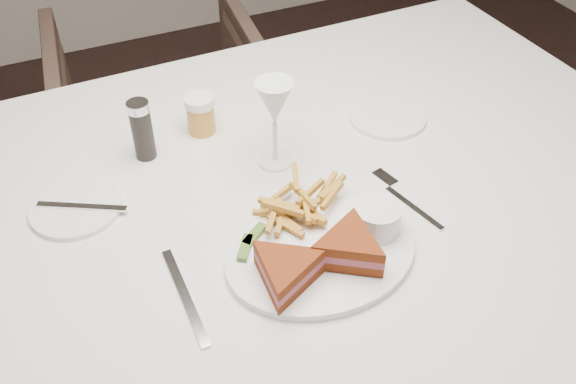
{
  "coord_description": "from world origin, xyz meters",
  "views": [
    {
      "loc": [
        -0.17,
        -0.41,
        1.52
      ],
      "look_at": [
        0.16,
        0.33,
        0.8
      ],
      "focal_mm": 40.0,
      "sensor_mm": 36.0,
      "label": 1
    }
  ],
  "objects": [
    {
      "name": "chair_far",
      "position": [
        0.18,
        1.37,
        0.33
      ],
      "size": [
        0.71,
        0.67,
        0.67
      ],
      "primitive_type": "imported",
      "rotation": [
        0.0,
        0.0,
        3.03
      ],
      "color": "#48352C",
      "rests_on": "ground"
    },
    {
      "name": "table_setting",
      "position": [
        0.16,
        0.32,
        0.79
      ],
      "size": [
        0.8,
        0.57,
        0.18
      ],
      "color": "white",
      "rests_on": "table"
    },
    {
      "name": "table",
      "position": [
        0.16,
        0.38,
        0.38
      ],
      "size": [
        1.64,
        1.11,
        0.75
      ],
      "primitive_type": "cube",
      "rotation": [
        0.0,
        0.0,
        0.02
      ],
      "color": "silver",
      "rests_on": "ground"
    }
  ]
}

